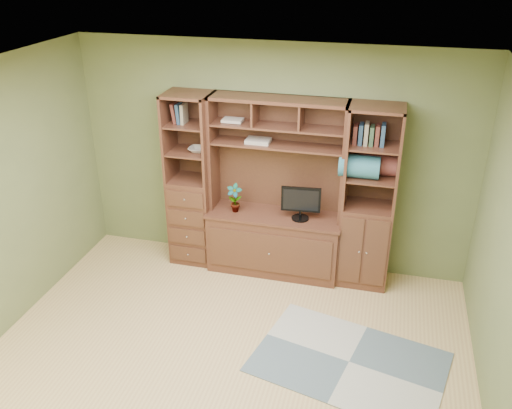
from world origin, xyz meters
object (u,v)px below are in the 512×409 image
(center_hutch, at_px, (275,191))
(monitor, at_px, (301,197))
(left_tower, at_px, (191,181))
(right_tower, at_px, (369,199))

(center_hutch, distance_m, monitor, 0.30)
(left_tower, relative_size, monitor, 3.86)
(center_hutch, relative_size, monitor, 3.86)
(center_hutch, xyz_separation_m, left_tower, (-1.00, 0.04, 0.00))
(center_hutch, distance_m, right_tower, 1.03)
(left_tower, bearing_deg, center_hutch, -2.29)
(monitor, bearing_deg, center_hutch, 168.20)
(right_tower, bearing_deg, left_tower, 180.00)
(right_tower, xyz_separation_m, monitor, (-0.72, -0.07, -0.03))
(left_tower, xyz_separation_m, right_tower, (2.02, 0.00, 0.00))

